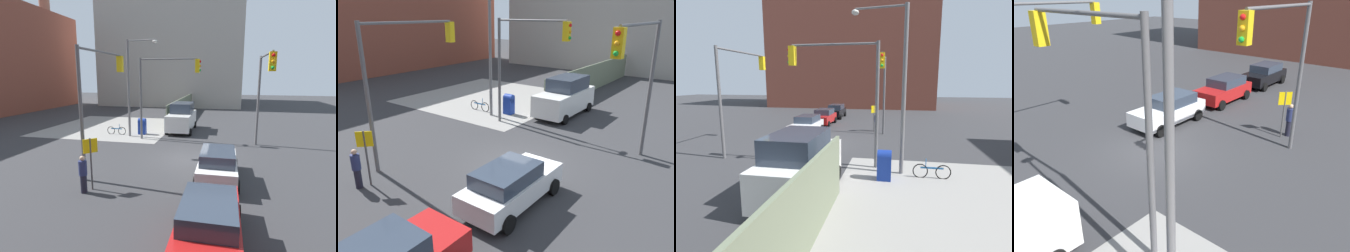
{
  "view_description": "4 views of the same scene",
  "coord_description": "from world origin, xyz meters",
  "views": [
    {
      "loc": [
        -15.62,
        -2.2,
        5.09
      ],
      "look_at": [
        0.72,
        1.43,
        1.9
      ],
      "focal_mm": 28.0,
      "sensor_mm": 36.0,
      "label": 1
    },
    {
      "loc": [
        -11.71,
        -8.12,
        6.8
      ],
      "look_at": [
        0.7,
        1.14,
        1.42
      ],
      "focal_mm": 35.0,
      "sensor_mm": 36.0,
      "label": 2
    },
    {
      "loc": [
        17.95,
        5.37,
        4.56
      ],
      "look_at": [
        -0.01,
        1.91,
        1.39
      ],
      "focal_mm": 28.0,
      "sensor_mm": 36.0,
      "label": 3
    },
    {
      "loc": [
        9.33,
        9.65,
        6.89
      ],
      "look_at": [
        -0.37,
        1.34,
        1.58
      ],
      "focal_mm": 35.0,
      "sensor_mm": 36.0,
      "label": 4
    }
  ],
  "objects": [
    {
      "name": "ground_plane",
      "position": [
        0.0,
        0.0,
        0.0
      ],
      "size": [
        120.0,
        120.0,
        0.0
      ],
      "primitive_type": "plane",
      "color": "#333335"
    },
    {
      "name": "traffic_signal_nw_corner",
      "position": [
        -2.49,
        4.5,
        4.62
      ],
      "size": [
        5.28,
        0.36,
        6.5
      ],
      "color": "#59595B",
      "rests_on": "ground"
    },
    {
      "name": "traffic_signal_se_corner",
      "position": [
        2.38,
        -4.5,
        4.64
      ],
      "size": [
        5.55,
        0.36,
        6.5
      ],
      "color": "#59595B",
      "rests_on": "ground"
    },
    {
      "name": "traffic_signal_ne_corner",
      "position": [
        4.5,
        2.67,
        4.59
      ],
      "size": [
        0.36,
        4.86,
        6.5
      ],
      "color": "#59595B",
      "rests_on": "ground"
    },
    {
      "name": "street_lamp_corner",
      "position": [
        5.16,
        5.43,
        4.7
      ],
      "size": [
        0.63,
        2.67,
        8.0
      ],
      "color": "slate",
      "rests_on": "ground"
    },
    {
      "name": "warning_sign_two_way",
      "position": [
        -5.4,
        3.61,
        1.64
      ],
      "size": [
        0.48,
        0.48,
        2.4
      ],
      "color": "#4C4C4C",
      "rests_on": "ground"
    },
    {
      "name": "sedan_white",
      "position": [
        -3.08,
        -1.92,
        0.84
      ],
      "size": [
        4.43,
        2.02,
        1.62
      ],
      "color": "white",
      "rests_on": "ground"
    },
    {
      "name": "hatchback_black",
      "position": [
        -13.83,
        -1.78,
        0.84
      ],
      "size": [
        4.37,
        2.02,
        1.62
      ],
      "color": "black",
      "rests_on": "ground"
    },
    {
      "name": "coupe_red",
      "position": [
        -8.36,
        -1.85,
        0.84
      ],
      "size": [
        4.32,
        2.02,
        1.62
      ],
      "color": "#B21919",
      "rests_on": "ground"
    },
    {
      "name": "pedestrian_crossing",
      "position": [
        -5.8,
        3.8,
        0.88
      ],
      "size": [
        0.36,
        0.36,
        1.7
      ],
      "rotation": [
        0.0,
        0.0,
        0.42
      ],
      "color": "navy",
      "rests_on": "ground"
    }
  ]
}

